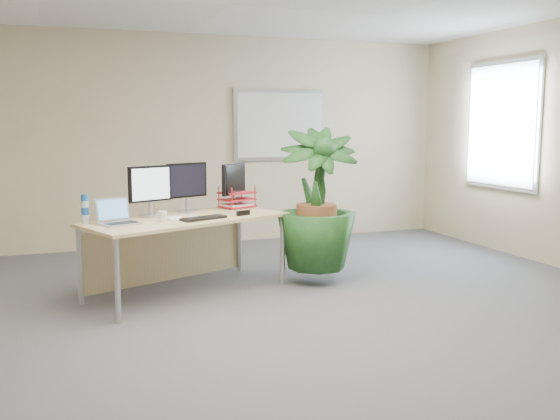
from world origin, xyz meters
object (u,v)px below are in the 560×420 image
object	(u,v)px
monitor_left	(150,188)
monitor_right	(187,184)
laptop	(117,217)
floor_plant	(317,208)
desk	(180,232)

from	to	relation	value
monitor_left	monitor_right	world-z (taller)	monitor_right
laptop	monitor_left	bearing A→B (deg)	43.13
floor_plant	laptop	xyz separation A→B (m)	(-1.91, -0.12, 0.02)
laptop	desk	bearing A→B (deg)	22.71
desk	floor_plant	distance (m)	1.34
monitor_left	monitor_right	xyz separation A→B (m)	(0.38, 0.19, 0.00)
monitor_left	laptop	distance (m)	0.50
floor_plant	monitor_right	world-z (taller)	floor_plant
desk	monitor_right	bearing A→B (deg)	63.84
desk	monitor_right	distance (m)	0.51
monitor_right	desk	bearing A→B (deg)	-116.16
desk	monitor_left	world-z (taller)	monitor_left
desk	floor_plant	xyz separation A→B (m)	(1.32, -0.13, 0.18)
monitor_left	floor_plant	bearing A→B (deg)	-6.77
floor_plant	monitor_right	xyz separation A→B (m)	(-1.20, 0.37, 0.24)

